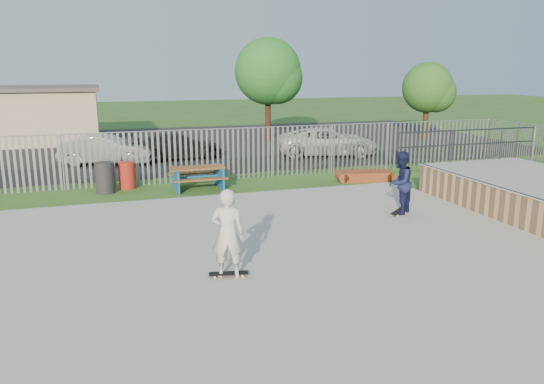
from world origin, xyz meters
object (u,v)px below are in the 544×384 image
object	(u,v)px
funbox	(365,176)
picnic_table	(197,178)
trash_bin_grey	(105,178)
trash_bin_red	(127,175)
tree_mid	(268,72)
car_dark	(177,146)
car_silver	(106,150)
tree_right	(428,88)
skater_navy	(400,183)
car_white	(328,142)
skater_white	(228,233)

from	to	relation	value
funbox	picnic_table	bearing A→B (deg)	-172.37
picnic_table	trash_bin_grey	xyz separation A→B (m)	(-3.18, 0.35, 0.13)
trash_bin_red	tree_mid	world-z (taller)	tree_mid
funbox	car_dark	world-z (taller)	car_dark
car_dark	trash_bin_grey	bearing A→B (deg)	145.41
car_silver	tree_right	world-z (taller)	tree_right
trash_bin_red	funbox	bearing A→B (deg)	-8.90
funbox	car_silver	distance (m)	11.57
trash_bin_red	tree_right	size ratio (longest dim) A/B	0.21
skater_navy	funbox	bearing A→B (deg)	-147.07
car_dark	car_white	bearing A→B (deg)	-105.43
funbox	trash_bin_grey	distance (m)	9.68
picnic_table	funbox	size ratio (longest dim) A/B	0.97
trash_bin_red	tree_right	distance (m)	19.89
skater_white	car_silver	bearing A→B (deg)	-61.41
skater_white	car_dark	bearing A→B (deg)	-73.76
funbox	skater_white	world-z (taller)	skater_white
funbox	tree_right	distance (m)	13.56
car_silver	tree_right	size ratio (longest dim) A/B	0.88
car_silver	car_white	size ratio (longest dim) A/B	0.83
car_dark	funbox	bearing A→B (deg)	-144.62
trash_bin_red	car_white	distance (m)	10.85
trash_bin_red	trash_bin_grey	world-z (taller)	trash_bin_grey
funbox	skater_navy	size ratio (longest dim) A/B	1.09
car_white	car_dark	bearing A→B (deg)	94.95
trash_bin_grey	skater_navy	world-z (taller)	skater_navy
trash_bin_grey	skater_navy	distance (m)	10.06
tree_mid	tree_right	world-z (taller)	tree_mid
picnic_table	funbox	distance (m)	6.47
tree_right	skater_white	world-z (taller)	tree_right
tree_right	car_dark	bearing A→B (deg)	-170.45
picnic_table	car_silver	xyz separation A→B (m)	(-3.06, 6.00, 0.28)
funbox	tree_mid	xyz separation A→B (m)	(-0.12, 12.28, 3.86)
trash_bin_red	skater_white	bearing A→B (deg)	-80.99
picnic_table	tree_mid	bearing A→B (deg)	60.13
car_white	tree_mid	bearing A→B (deg)	24.33
tree_mid	tree_right	xyz separation A→B (m)	(9.16, -2.60, -0.95)
car_white	skater_white	bearing A→B (deg)	163.69
funbox	tree_right	bearing A→B (deg)	59.76
trash_bin_grey	skater_white	size ratio (longest dim) A/B	0.59
trash_bin_grey	skater_navy	bearing A→B (deg)	-36.53
funbox	skater_navy	distance (m)	5.36
car_dark	picnic_table	bearing A→B (deg)	172.40
car_silver	tree_mid	bearing A→B (deg)	-44.00
trash_bin_red	tree_mid	size ratio (longest dim) A/B	0.16
tree_mid	trash_bin_red	bearing A→B (deg)	-128.74
car_white	tree_right	world-z (taller)	tree_right
tree_mid	funbox	bearing A→B (deg)	-89.44
trash_bin_red	tree_mid	distance (m)	14.41
tree_mid	car_white	bearing A→B (deg)	-80.02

